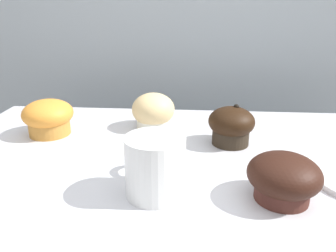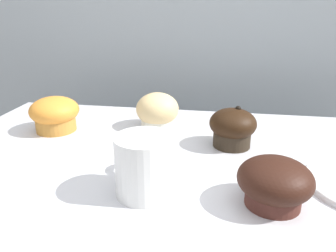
{
  "view_description": "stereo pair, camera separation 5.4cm",
  "coord_description": "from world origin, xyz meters",
  "views": [
    {
      "loc": [
        0.01,
        -0.55,
        1.19
      ],
      "look_at": [
        -0.03,
        0.07,
        0.96
      ],
      "focal_mm": 35.0,
      "sensor_mm": 36.0,
      "label": 1
    },
    {
      "loc": [
        0.07,
        -0.54,
        1.19
      ],
      "look_at": [
        -0.03,
        0.07,
        0.96
      ],
      "focal_mm": 35.0,
      "sensor_mm": 36.0,
      "label": 2
    }
  ],
  "objects": [
    {
      "name": "muffin_back_right",
      "position": [
        -0.31,
        0.12,
        0.95
      ],
      "size": [
        0.11,
        0.11,
        0.08
      ],
      "color": "#C18135",
      "rests_on": "display_counter"
    },
    {
      "name": "muffin_back_left",
      "position": [
        -0.08,
        0.18,
        0.95
      ],
      "size": [
        0.1,
        0.1,
        0.08
      ],
      "color": "white",
      "rests_on": "display_counter"
    },
    {
      "name": "muffin_front_center",
      "position": [
        0.09,
        0.09,
        0.95
      ],
      "size": [
        0.1,
        0.1,
        0.08
      ],
      "color": "#2C2318",
      "rests_on": "display_counter"
    },
    {
      "name": "coffee_cup",
      "position": [
        -0.04,
        -0.11,
        0.96
      ],
      "size": [
        0.09,
        0.14,
        0.09
      ],
      "color": "white",
      "rests_on": "display_counter"
    },
    {
      "name": "wall_back",
      "position": [
        0.0,
        0.6,
        0.9
      ],
      "size": [
        3.2,
        0.1,
        1.8
      ],
      "primitive_type": "cube",
      "color": "#A8B2B7",
      "rests_on": "ground"
    },
    {
      "name": "muffin_front_left",
      "position": [
        0.15,
        -0.11,
        0.95
      ],
      "size": [
        0.11,
        0.11,
        0.07
      ],
      "color": "#49241C",
      "rests_on": "display_counter"
    }
  ]
}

